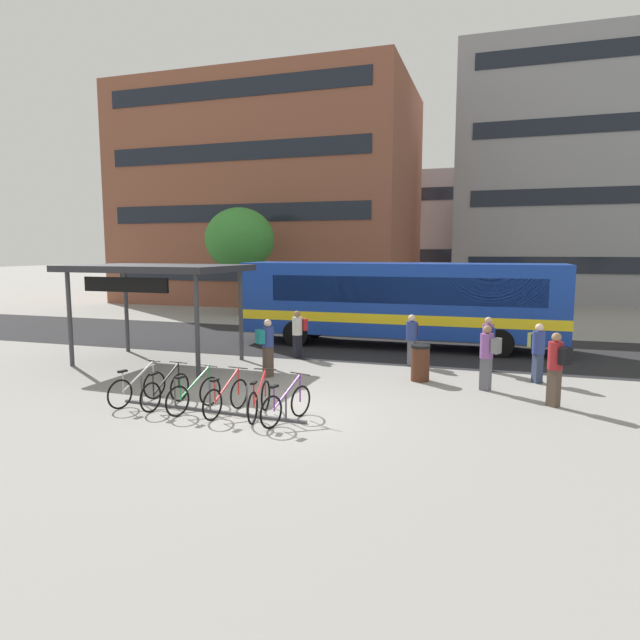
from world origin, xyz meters
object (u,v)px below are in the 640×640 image
object	(u,v)px
parked_bicycle_silver_0	(138,388)
parked_bicycle_red_3	(226,398)
parked_bicycle_green_2	(194,395)
parked_bicycle_red_4	(259,400)
commuter_teal_pack_1	(267,344)
commuter_red_pack_6	(298,331)
commuter_grey_pack_0	(488,353)
city_bus	(396,300)
parked_bicycle_black_1	(166,391)
parked_bicycle_purple_5	(286,405)
street_tree_0	(240,239)
trash_bin	(420,363)
commuter_maroon_pack_5	(412,336)
transit_shelter	(155,271)
commuter_navy_pack_3	(488,340)
commuter_black_pack_2	(556,364)
commuter_olive_pack_4	(538,349)

from	to	relation	value
parked_bicycle_silver_0	parked_bicycle_red_3	size ratio (longest dim) A/B	0.98
parked_bicycle_green_2	parked_bicycle_red_4	xyz separation A→B (m)	(1.61, 0.04, 0.00)
commuter_teal_pack_1	commuter_red_pack_6	size ratio (longest dim) A/B	1.04
commuter_grey_pack_0	city_bus	bearing A→B (deg)	-36.08
parked_bicycle_black_1	parked_bicycle_purple_5	distance (m)	3.16
parked_bicycle_purple_5	commuter_grey_pack_0	size ratio (longest dim) A/B	0.96
parked_bicycle_purple_5	street_tree_0	size ratio (longest dim) A/B	0.27
commuter_teal_pack_1	parked_bicycle_black_1	bearing A→B (deg)	-162.13
parked_bicycle_green_2	commuter_grey_pack_0	bearing A→B (deg)	-42.49
trash_bin	commuter_maroon_pack_5	bearing A→B (deg)	105.18
parked_bicycle_black_1	commuter_maroon_pack_5	size ratio (longest dim) A/B	1.04
transit_shelter	parked_bicycle_purple_5	bearing A→B (deg)	-34.21
parked_bicycle_red_4	commuter_navy_pack_3	xyz separation A→B (m)	(4.74, 6.39, 0.58)
parked_bicycle_black_1	commuter_navy_pack_3	bearing A→B (deg)	-41.85
parked_bicycle_black_1	commuter_black_pack_2	size ratio (longest dim) A/B	0.97
street_tree_0	parked_bicycle_silver_0	bearing A→B (deg)	-71.84
parked_bicycle_black_1	parked_bicycle_silver_0	bearing A→B (deg)	96.22
city_bus	parked_bicycle_red_3	bearing A→B (deg)	77.60
commuter_red_pack_6	commuter_olive_pack_4	bearing A→B (deg)	114.46
parked_bicycle_silver_0	commuter_grey_pack_0	bearing A→B (deg)	-49.33
commuter_red_pack_6	street_tree_0	world-z (taller)	street_tree_0
parked_bicycle_black_1	parked_bicycle_red_4	bearing A→B (deg)	-84.79
city_bus	parked_bicycle_black_1	world-z (taller)	city_bus
parked_bicycle_green_2	commuter_maroon_pack_5	xyz separation A→B (m)	(4.02, 6.58, 0.57)
parked_bicycle_green_2	parked_bicycle_red_4	size ratio (longest dim) A/B	0.98
commuter_black_pack_2	commuter_navy_pack_3	world-z (taller)	commuter_black_pack_2
parked_bicycle_purple_5	commuter_maroon_pack_5	distance (m)	6.95
commuter_grey_pack_0	commuter_maroon_pack_5	size ratio (longest dim) A/B	1.05
parked_bicycle_red_3	commuter_navy_pack_3	distance (m)	8.51
transit_shelter	parked_bicycle_black_1	bearing A→B (deg)	-52.33
city_bus	commuter_black_pack_2	size ratio (longest dim) A/B	6.80
parked_bicycle_black_1	transit_shelter	xyz separation A→B (m)	(-3.13, 4.33, 2.63)
city_bus	parked_bicycle_purple_5	size ratio (longest dim) A/B	7.26
parked_bicycle_silver_0	commuter_teal_pack_1	size ratio (longest dim) A/B	0.99
parked_bicycle_silver_0	parked_bicycle_red_3	world-z (taller)	same
street_tree_0	commuter_teal_pack_1	bearing A→B (deg)	-61.33
city_bus	trash_bin	size ratio (longest dim) A/B	11.70
parked_bicycle_black_1	street_tree_0	distance (m)	18.94
parked_bicycle_purple_5	commuter_grey_pack_0	bearing A→B (deg)	-27.19
commuter_olive_pack_4	street_tree_0	world-z (taller)	street_tree_0
parked_bicycle_purple_5	trash_bin	bearing A→B (deg)	-8.27
city_bus	parked_bicycle_silver_0	world-z (taller)	city_bus
parked_bicycle_red_3	street_tree_0	distance (m)	19.66
trash_bin	street_tree_0	distance (m)	17.92
parked_bicycle_red_4	parked_bicycle_green_2	bearing A→B (deg)	83.57
commuter_red_pack_6	commuter_black_pack_2	bearing A→B (deg)	98.59
street_tree_0	parked_bicycle_green_2	bearing A→B (deg)	-67.30
parked_bicycle_black_1	commuter_red_pack_6	distance (m)	6.65
parked_bicycle_green_2	commuter_olive_pack_4	bearing A→B (deg)	-39.84
transit_shelter	commuter_maroon_pack_5	size ratio (longest dim) A/B	3.37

